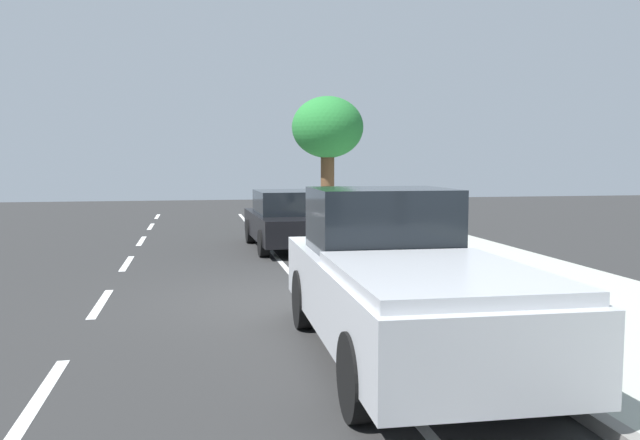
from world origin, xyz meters
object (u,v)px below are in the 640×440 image
object	(u,v)px
bicycle_at_curb	(355,265)
cyclist_with_backpack	(374,229)
parked_sedan_black_mid	(287,220)
parked_pickup_silver_second	(399,282)
street_tree_mid_block	(328,130)

from	to	relation	value
bicycle_at_curb	cyclist_with_backpack	xyz separation A→B (m)	(0.22, -0.45, 0.71)
parked_sedan_black_mid	cyclist_with_backpack	xyz separation A→B (m)	(0.76, -5.69, 0.34)
parked_pickup_silver_second	cyclist_with_backpack	world-z (taller)	parked_pickup_silver_second
parked_pickup_silver_second	cyclist_with_backpack	distance (m)	4.11
bicycle_at_curb	cyclist_with_backpack	bearing A→B (deg)	-63.38
bicycle_at_curb	cyclist_with_backpack	size ratio (longest dim) A/B	0.98
parked_sedan_black_mid	parked_pickup_silver_second	bearing A→B (deg)	-90.32
parked_sedan_black_mid	bicycle_at_curb	distance (m)	5.28
parked_sedan_black_mid	street_tree_mid_block	bearing A→B (deg)	66.63
street_tree_mid_block	parked_sedan_black_mid	bearing A→B (deg)	-113.37
cyclist_with_backpack	street_tree_mid_block	bearing A→B (deg)	82.97
parked_pickup_silver_second	cyclist_with_backpack	size ratio (longest dim) A/B	3.00
parked_pickup_silver_second	street_tree_mid_block	xyz separation A→B (m)	(2.10, 14.45, 2.43)
parked_pickup_silver_second	street_tree_mid_block	world-z (taller)	street_tree_mid_block
parked_sedan_black_mid	bicycle_at_curb	size ratio (longest dim) A/B	2.57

